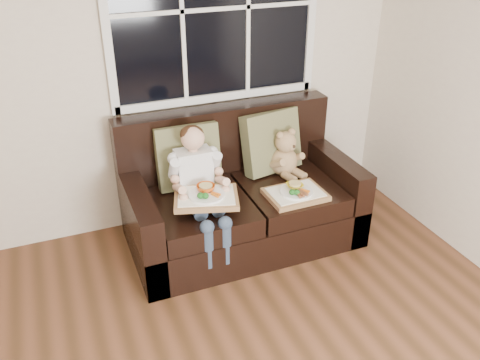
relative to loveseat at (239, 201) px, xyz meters
name	(u,v)px	position (x,y,z in m)	size (l,w,h in m)	color
room_walls	(243,205)	(-0.80, -2.02, 1.28)	(4.52, 5.02, 2.71)	beige
window_back	(215,9)	(0.00, 0.46, 1.34)	(1.62, 0.04, 1.37)	black
loveseat	(239,201)	(0.00, 0.00, 0.00)	(1.70, 0.92, 0.96)	black
pillow_left	(188,156)	(-0.34, 0.15, 0.37)	(0.47, 0.23, 0.48)	olive
pillow_right	(271,142)	(0.33, 0.15, 0.38)	(0.51, 0.30, 0.49)	olive
child	(198,178)	(-0.35, -0.12, 0.33)	(0.36, 0.59, 0.83)	silver
teddy_bear	(285,156)	(0.39, 0.04, 0.29)	(0.26, 0.31, 0.38)	tan
tray_left	(206,196)	(-0.35, -0.27, 0.27)	(0.50, 0.44, 0.10)	#A76E4B
tray_right	(295,193)	(0.31, -0.31, 0.17)	(0.42, 0.32, 0.10)	#A76E4B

